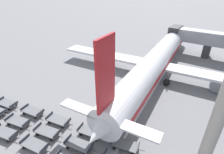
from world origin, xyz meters
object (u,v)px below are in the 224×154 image
object	(u,v)px
baggage_dolly_row_mid_b_col_b	(7,103)
baggage_dolly_row_near_col_d	(35,145)
baggage_dolly_row_mid_b_col_f	(125,145)
baggage_dolly_row_mid_b_col_d	(58,120)
baggage_dolly_row_mid_b_col_e	(91,132)
baggage_dolly_row_mid_a_col_c	(18,121)
airplane	(158,59)
baggage_dolly_row_mid_a_col_e	(79,145)
baggage_dolly_row_near_col_c	(5,133)
baggage_dolly_row_mid_b_col_c	(33,111)
baggage_dolly_row_mid_a_col_d	(47,132)

from	to	relation	value
baggage_dolly_row_mid_b_col_b	baggage_dolly_row_near_col_d	bearing A→B (deg)	-16.38
baggage_dolly_row_mid_b_col_f	baggage_dolly_row_mid_b_col_b	bearing A→B (deg)	-173.25
baggage_dolly_row_mid_b_col_d	baggage_dolly_row_mid_b_col_e	distance (m)	4.90
baggage_dolly_row_mid_a_col_c	baggage_dolly_row_mid_b_col_d	bearing A→B (deg)	33.04
airplane	baggage_dolly_row_mid_a_col_c	xyz separation A→B (m)	(-10.91, -23.14, -2.61)
baggage_dolly_row_mid_b_col_b	baggage_dolly_row_mid_b_col_f	world-z (taller)	same
baggage_dolly_row_mid_a_col_e	baggage_dolly_row_mid_a_col_c	bearing A→B (deg)	-173.04
airplane	baggage_dolly_row_mid_b_col_f	distance (m)	19.79
baggage_dolly_row_mid_a_col_e	baggage_dolly_row_mid_b_col_f	distance (m)	5.13
baggage_dolly_row_mid_a_col_c	baggage_dolly_row_mid_a_col_e	distance (m)	9.27
baggage_dolly_row_near_col_c	baggage_dolly_row_mid_b_col_d	bearing A→B (deg)	51.36
baggage_dolly_row_mid_b_col_b	airplane	bearing A→B (deg)	53.84
baggage_dolly_row_mid_b_col_b	baggage_dolly_row_mid_b_col_c	bearing A→B (deg)	8.84
baggage_dolly_row_near_col_c	baggage_dolly_row_mid_b_col_f	distance (m)	14.34
baggage_dolly_row_mid_a_col_e	baggage_dolly_row_mid_b_col_d	xyz separation A→B (m)	(-4.86, 1.70, 0.00)
baggage_dolly_row_near_col_c	baggage_dolly_row_mid_b_col_d	distance (m)	6.19
baggage_dolly_row_mid_b_col_b	baggage_dolly_row_mid_a_col_e	bearing A→B (deg)	-1.64
baggage_dolly_row_mid_b_col_c	baggage_dolly_row_mid_b_col_f	distance (m)	13.79
baggage_dolly_row_mid_b_col_d	baggage_dolly_row_mid_a_col_e	bearing A→B (deg)	-19.29
baggage_dolly_row_near_col_c	baggage_dolly_row_mid_a_col_e	bearing A→B (deg)	19.76
baggage_dolly_row_mid_a_col_e	baggage_dolly_row_mid_b_col_b	size ratio (longest dim) A/B	1.00
baggage_dolly_row_near_col_d	baggage_dolly_row_mid_a_col_d	distance (m)	2.09
baggage_dolly_row_mid_b_col_d	baggage_dolly_row_mid_b_col_e	xyz separation A→B (m)	(4.87, 0.51, 0.00)
baggage_dolly_row_near_col_c	airplane	bearing A→B (deg)	67.48
baggage_dolly_row_near_col_c	baggage_dolly_row_mid_b_col_d	world-z (taller)	same
baggage_dolly_row_mid_b_col_c	baggage_dolly_row_mid_b_col_d	xyz separation A→B (m)	(4.43, 0.55, 0.00)
baggage_dolly_row_mid_a_col_c	baggage_dolly_row_mid_b_col_c	distance (m)	2.27
baggage_dolly_row_mid_a_col_d	baggage_dolly_row_mid_b_col_d	world-z (taller)	same
baggage_dolly_row_near_col_c	baggage_dolly_row_mid_a_col_d	world-z (taller)	same
baggage_dolly_row_near_col_d	baggage_dolly_row_mid_a_col_c	xyz separation A→B (m)	(-4.97, 1.37, 0.00)
baggage_dolly_row_mid_b_col_b	baggage_dolly_row_mid_b_col_d	world-z (taller)	same
baggage_dolly_row_mid_b_col_e	baggage_dolly_row_mid_a_col_c	bearing A→B (deg)	-160.11
baggage_dolly_row_mid_b_col_d	airplane	bearing A→B (deg)	72.09
baggage_dolly_row_near_col_c	baggage_dolly_row_near_col_d	size ratio (longest dim) A/B	1.00
baggage_dolly_row_mid_a_col_e	baggage_dolly_row_mid_a_col_d	bearing A→B (deg)	-174.60
baggage_dolly_row_mid_b_col_f	baggage_dolly_row_mid_b_col_e	bearing A→B (deg)	-175.03
baggage_dolly_row_near_col_c	baggage_dolly_row_mid_b_col_b	xyz separation A→B (m)	(-5.37, 3.54, 0.00)
baggage_dolly_row_mid_b_col_e	baggage_dolly_row_mid_b_col_f	bearing A→B (deg)	4.97
airplane	baggage_dolly_row_mid_a_col_c	distance (m)	25.71
baggage_dolly_row_near_col_c	baggage_dolly_row_mid_b_col_b	distance (m)	6.43
baggage_dolly_row_near_col_d	baggage_dolly_row_mid_b_col_c	distance (m)	6.24
baggage_dolly_row_mid_b_col_b	baggage_dolly_row_mid_b_col_e	bearing A→B (deg)	7.30
baggage_dolly_row_mid_a_col_d	baggage_dolly_row_mid_b_col_f	bearing A→B (deg)	18.63
baggage_dolly_row_near_col_d	baggage_dolly_row_mid_b_col_b	distance (m)	10.28
airplane	baggage_dolly_row_mid_b_col_f	world-z (taller)	airplane
baggage_dolly_row_mid_a_col_c	baggage_dolly_row_mid_b_col_d	world-z (taller)	same
baggage_dolly_row_mid_a_col_e	baggage_dolly_row_mid_b_col_d	world-z (taller)	same
airplane	baggage_dolly_row_mid_a_col_d	xyz separation A→B (m)	(-6.25, -22.45, -2.61)
baggage_dolly_row_mid_b_col_c	baggage_dolly_row_mid_b_col_e	xyz separation A→B (m)	(9.29, 1.06, 0.00)
baggage_dolly_row_mid_a_col_e	baggage_dolly_row_mid_b_col_f	size ratio (longest dim) A/B	1.00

